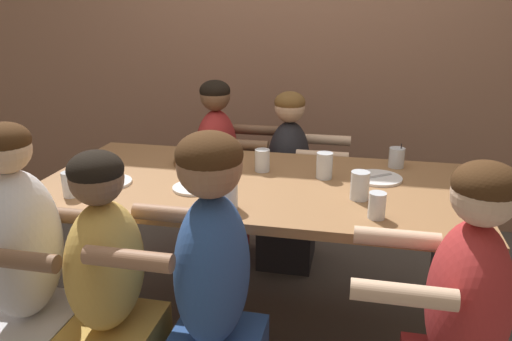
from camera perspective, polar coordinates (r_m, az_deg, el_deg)
ground_plane at (r=2.61m, az=-0.00°, el=-17.17°), size 18.00×18.00×0.00m
dining_table at (r=2.28m, az=-0.00°, el=-3.21°), size 1.90×0.92×0.76m
pizza_board_main at (r=2.50m, az=-6.16°, el=1.58°), size 0.29×0.29×0.06m
empty_plate_a at (r=2.31m, az=-16.57°, el=-1.30°), size 0.21×0.21×0.02m
empty_plate_b at (r=2.34m, az=13.72°, el=-0.83°), size 0.22×0.22×0.02m
empty_plate_c at (r=2.17m, az=-7.08°, el=-1.96°), size 0.19×0.19×0.02m
cocktail_glass_blue at (r=2.52m, az=15.76°, el=1.33°), size 0.08×0.08×0.12m
drinking_glass_a at (r=1.94m, az=-3.21°, el=-2.47°), size 0.08×0.08×0.13m
drinking_glass_b at (r=2.07m, az=11.76°, el=-1.91°), size 0.08×0.08×0.12m
drinking_glass_c at (r=1.91m, az=13.66°, el=-3.91°), size 0.06×0.06×0.10m
drinking_glass_d at (r=2.29m, az=7.83°, el=0.57°), size 0.07×0.07×0.12m
drinking_glass_e at (r=2.37m, az=0.84°, el=1.00°), size 0.07×0.07×0.11m
drinking_glass_f at (r=2.20m, az=-20.49°, el=-1.66°), size 0.06×0.06×0.11m
diner_far_midleft at (r=3.05m, az=-4.38°, el=-1.10°), size 0.51×0.40×1.11m
diner_far_center at (r=2.97m, az=3.76°, el=-2.16°), size 0.51×0.40×1.06m
diner_near_midleft at (r=1.93m, az=-16.39°, el=-14.91°), size 0.51×0.40×1.08m
diner_near_left at (r=2.07m, az=-24.59°, el=-12.34°), size 0.51×0.40×1.16m
diner_near_center at (r=1.77m, az=-5.05°, el=-15.46°), size 0.51×0.40×1.17m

